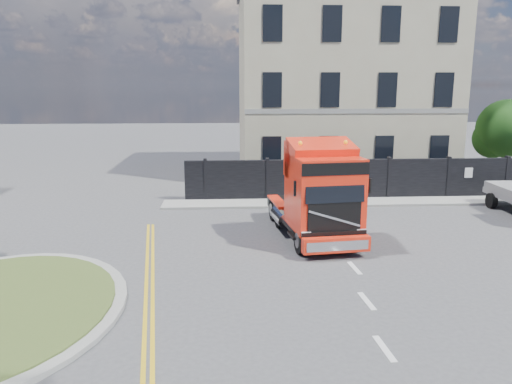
{
  "coord_description": "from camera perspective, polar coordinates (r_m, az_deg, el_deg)",
  "views": [
    {
      "loc": [
        -0.96,
        -14.8,
        5.55
      ],
      "look_at": [
        0.07,
        2.63,
        1.8
      ],
      "focal_mm": 35.0,
      "sensor_mm": 36.0,
      "label": 1
    }
  ],
  "objects": [
    {
      "name": "georgian_building",
      "position": [
        32.06,
        9.37,
        12.37
      ],
      "size": [
        12.3,
        10.3,
        12.8
      ],
      "color": "#BAB594",
      "rests_on": "ground"
    },
    {
      "name": "tree",
      "position": [
        31.06,
        26.39,
        6.25
      ],
      "size": [
        3.2,
        3.2,
        4.8
      ],
      "color": "#382619",
      "rests_on": "ground"
    },
    {
      "name": "truck",
      "position": [
        17.98,
        7.18,
        -0.62
      ],
      "size": [
        2.91,
        6.23,
        3.6
      ],
      "rotation": [
        0.0,
        0.0,
        0.12
      ],
      "color": "black",
      "rests_on": "ground"
    },
    {
      "name": "ground",
      "position": [
        15.83,
        0.31,
        -8.4
      ],
      "size": [
        120.0,
        120.0,
        0.0
      ],
      "primitive_type": "plane",
      "color": "#424244",
      "rests_on": "ground"
    },
    {
      "name": "hoarding_fence",
      "position": [
        25.37,
        13.9,
        1.44
      ],
      "size": [
        18.8,
        0.25,
        2.0
      ],
      "color": "black",
      "rests_on": "ground"
    },
    {
      "name": "pavement_far",
      "position": [
        24.55,
        13.18,
        -1.12
      ],
      "size": [
        20.0,
        1.6,
        0.12
      ],
      "primitive_type": "cube",
      "color": "gray",
      "rests_on": "ground"
    }
  ]
}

